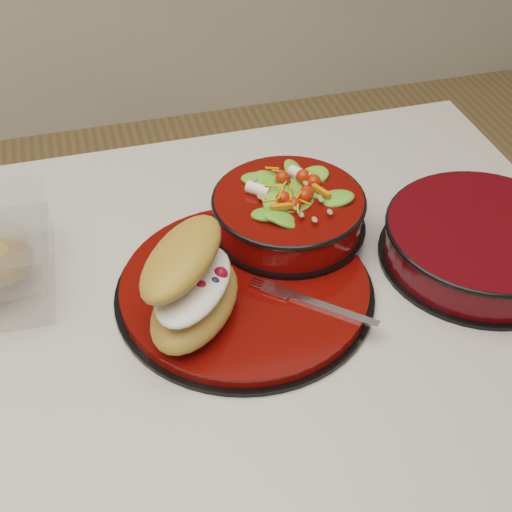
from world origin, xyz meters
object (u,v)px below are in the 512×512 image
object	(u,v)px
island_counter	(155,512)
extra_bowl	(482,241)
salad_bowl	(288,208)
croissant	(193,284)
fork	(315,303)
dinner_plate	(245,288)

from	to	relation	value
island_counter	extra_bowl	distance (m)	0.66
salad_bowl	croissant	size ratio (longest dim) A/B	1.07
island_counter	extra_bowl	bearing A→B (deg)	-2.22
island_counter	croissant	distance (m)	0.52
salad_bowl	fork	size ratio (longest dim) A/B	1.73
salad_bowl	fork	bearing A→B (deg)	-94.80
dinner_plate	croissant	xyz separation A→B (m)	(-0.07, -0.03, 0.06)
dinner_plate	salad_bowl	size ratio (longest dim) A/B	1.55
island_counter	dinner_plate	bearing A→B (deg)	-0.20
croissant	fork	size ratio (longest dim) A/B	1.62
salad_bowl	fork	distance (m)	0.15
salad_bowl	extra_bowl	world-z (taller)	salad_bowl
fork	croissant	bearing A→B (deg)	122.33
salad_bowl	dinner_plate	bearing A→B (deg)	-133.22
salad_bowl	extra_bowl	distance (m)	0.25
dinner_plate	extra_bowl	distance (m)	0.31
croissant	extra_bowl	distance (m)	0.38
island_counter	croissant	world-z (taller)	croissant
salad_bowl	fork	xyz separation A→B (m)	(-0.01, -0.14, -0.03)
salad_bowl	croissant	bearing A→B (deg)	-141.14
island_counter	salad_bowl	world-z (taller)	salad_bowl
dinner_plate	fork	size ratio (longest dim) A/B	2.69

